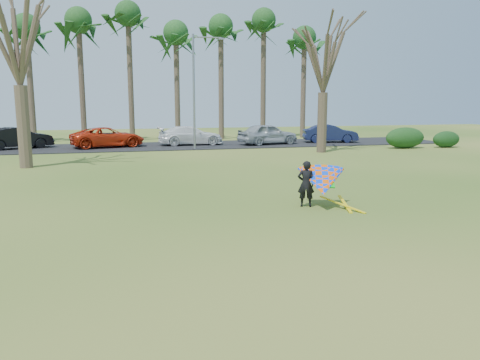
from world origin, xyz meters
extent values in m
plane|color=#215512|center=(0.00, 0.00, 0.00)|extent=(100.00, 100.00, 0.00)
cube|color=black|center=(0.00, 25.00, 0.03)|extent=(46.00, 7.00, 0.06)
cylinder|color=#4A3B2C|center=(-10.00, 31.00, 4.50)|extent=(0.48, 0.48, 9.00)
ellipsoid|color=#1B4C1D|center=(-10.00, 31.00, 9.30)|extent=(4.84, 4.84, 3.08)
cylinder|color=brown|center=(-6.00, 31.00, 4.85)|extent=(0.48, 0.48, 9.70)
ellipsoid|color=#1B4518|center=(-6.00, 31.00, 10.00)|extent=(4.84, 4.84, 3.08)
cylinder|color=#483B2B|center=(-2.00, 31.00, 5.20)|extent=(0.48, 0.48, 10.40)
ellipsoid|color=#1A4317|center=(-2.00, 31.00, 10.70)|extent=(4.84, 4.84, 3.08)
cylinder|color=brown|center=(2.00, 31.00, 4.50)|extent=(0.48, 0.48, 9.00)
ellipsoid|color=#1B4C1D|center=(2.00, 31.00, 9.30)|extent=(4.84, 4.84, 3.08)
cylinder|color=brown|center=(6.00, 31.00, 4.85)|extent=(0.48, 0.48, 9.70)
ellipsoid|color=#194619|center=(6.00, 31.00, 10.00)|extent=(4.84, 4.84, 3.08)
cylinder|color=brown|center=(10.00, 31.00, 5.20)|extent=(0.48, 0.48, 10.40)
ellipsoid|color=#1C4518|center=(10.00, 31.00, 10.70)|extent=(4.84, 4.84, 3.08)
cylinder|color=#4A392C|center=(14.00, 31.00, 4.50)|extent=(0.48, 0.48, 9.00)
ellipsoid|color=#1A4A1E|center=(14.00, 31.00, 9.30)|extent=(4.84, 4.84, 3.08)
cylinder|color=brown|center=(-8.00, 15.00, 2.10)|extent=(0.64, 0.64, 4.20)
cylinder|color=#453929|center=(10.00, 18.00, 1.99)|extent=(0.64, 0.64, 3.99)
cylinder|color=gray|center=(2.00, 22.00, 4.00)|extent=(0.16, 0.16, 8.00)
cylinder|color=gray|center=(3.00, 22.00, 7.80)|extent=(2.00, 0.10, 0.10)
cube|color=gray|center=(4.00, 22.00, 7.75)|extent=(0.40, 0.18, 0.12)
ellipsoid|color=#153A15|center=(17.12, 18.99, 0.77)|extent=(3.08, 1.39, 1.54)
ellipsoid|color=#133514|center=(20.46, 18.70, 0.61)|extent=(2.20, 1.04, 1.22)
imported|color=black|center=(-10.23, 25.39, 0.82)|extent=(4.89, 3.42, 1.53)
imported|color=red|center=(-4.01, 24.88, 0.80)|extent=(5.75, 3.75, 1.47)
imported|color=white|center=(2.21, 25.19, 0.79)|extent=(5.07, 2.18, 1.45)
imported|color=#A5ACB3|center=(8.19, 24.10, 0.88)|extent=(5.11, 2.97, 1.64)
imported|color=#171E45|center=(13.79, 24.52, 0.79)|extent=(4.68, 2.55, 1.46)
imported|color=black|center=(2.41, 2.74, 0.75)|extent=(0.64, 0.53, 1.50)
cone|color=#0541FF|center=(2.86, 2.49, 0.85)|extent=(2.13, 2.39, 2.02)
cube|color=#0CBF19|center=(2.98, 2.41, 0.80)|extent=(0.62, 0.60, 0.24)
cube|color=yellow|center=(3.41, 2.14, 0.01)|extent=(0.85, 1.66, 0.28)
cube|color=yellow|center=(3.61, 2.34, 0.01)|extent=(0.56, 1.76, 0.22)
camera|label=1|loc=(-3.51, -11.09, 3.36)|focal=35.00mm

